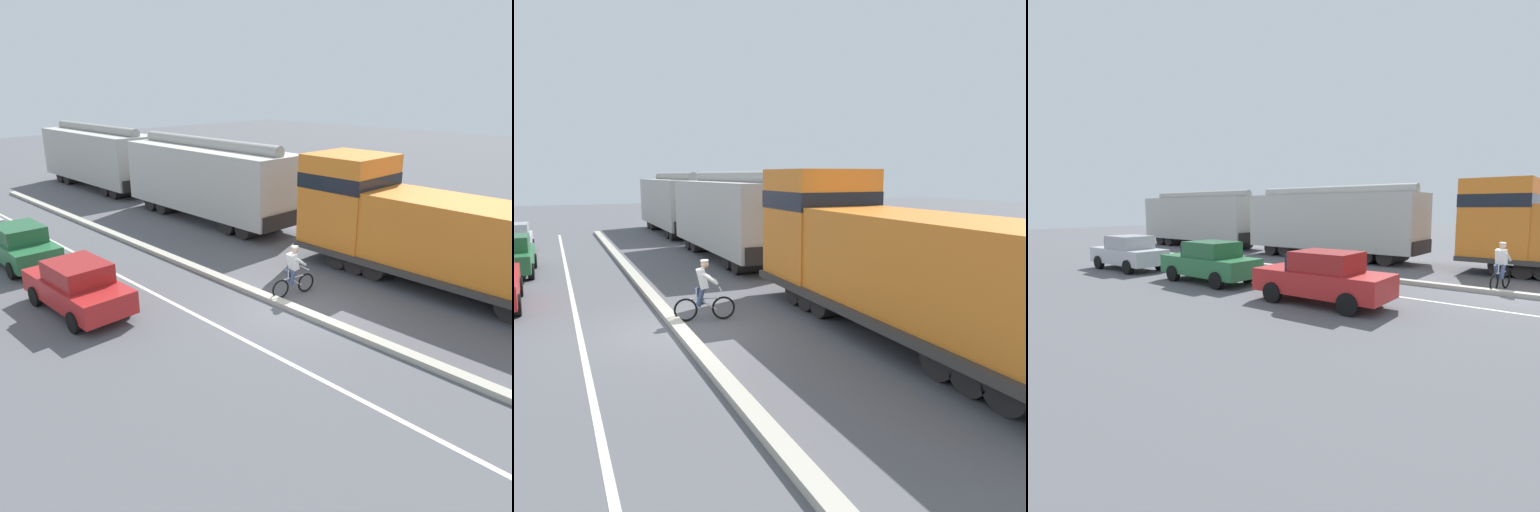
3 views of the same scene
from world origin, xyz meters
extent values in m
plane|color=#56565B|center=(0.00, 0.00, 0.00)|extent=(120.00, 120.00, 0.00)
cube|color=#B2AD9E|center=(0.00, 6.00, 0.08)|extent=(0.36, 36.00, 0.16)
cube|color=silver|center=(-2.40, 6.00, 0.00)|extent=(0.14, 36.00, 0.01)
cube|color=orange|center=(5.07, -3.30, 1.90)|extent=(2.70, 9.86, 2.40)
cube|color=orange|center=(5.07, 1.70, 2.45)|extent=(2.80, 2.80, 3.50)
cube|color=black|center=(5.07, 1.70, 3.24)|extent=(2.83, 2.83, 0.56)
cube|color=#383533|center=(5.07, -2.70, 0.70)|extent=(3.10, 11.60, 0.20)
cylinder|color=#4C4947|center=(5.07, -2.70, 0.55)|extent=(1.10, 3.00, 1.10)
cylinder|color=black|center=(5.07, 1.29, 0.50)|extent=(2.40, 1.00, 1.00)
cylinder|color=black|center=(5.07, 0.49, 0.50)|extent=(2.40, 1.00, 1.00)
cylinder|color=black|center=(5.07, -0.31, 0.50)|extent=(2.40, 1.00, 1.00)
cube|color=#BBB8B1|center=(5.07, 10.30, 2.15)|extent=(2.90, 10.40, 3.10)
cylinder|color=#9F9C96|center=(5.07, 10.30, 3.88)|extent=(0.60, 9.88, 0.60)
cube|color=black|center=(5.07, 15.55, 0.95)|extent=(2.61, 0.10, 0.70)
cube|color=black|center=(5.07, 5.05, 0.95)|extent=(2.61, 0.10, 0.70)
cylinder|color=black|center=(5.07, 14.07, 0.45)|extent=(2.46, 0.90, 0.90)
cylinder|color=black|center=(5.07, 12.97, 0.45)|extent=(2.46, 0.90, 0.90)
cylinder|color=black|center=(5.07, 7.63, 0.45)|extent=(2.46, 0.90, 0.90)
cylinder|color=black|center=(5.07, 6.53, 0.45)|extent=(2.46, 0.90, 0.90)
cube|color=#B1AFA7|center=(5.07, 21.90, 2.15)|extent=(2.90, 10.40, 3.10)
cylinder|color=gray|center=(5.07, 21.90, 3.88)|extent=(0.60, 9.88, 0.60)
cube|color=black|center=(5.07, 27.15, 0.95)|extent=(2.61, 0.10, 0.70)
cube|color=black|center=(5.07, 16.65, 0.95)|extent=(2.61, 0.10, 0.70)
cylinder|color=black|center=(5.07, 25.67, 0.45)|extent=(2.46, 0.90, 0.90)
cylinder|color=black|center=(5.07, 24.57, 0.45)|extent=(2.46, 0.90, 0.90)
cylinder|color=black|center=(5.07, 19.23, 0.45)|extent=(2.46, 0.90, 0.90)
cylinder|color=black|center=(5.07, 18.13, 0.45)|extent=(2.46, 0.90, 0.90)
cube|color=red|center=(-4.77, 4.63, 0.67)|extent=(1.80, 4.24, 0.70)
cube|color=maroon|center=(-4.77, 4.48, 1.32)|extent=(1.54, 1.93, 0.60)
cube|color=#1E232D|center=(-4.79, 5.48, 1.27)|extent=(1.43, 0.15, 0.51)
cylinder|color=black|center=(-5.61, 5.91, 0.32)|extent=(0.23, 0.64, 0.64)
cylinder|color=black|center=(-3.99, 5.95, 0.32)|extent=(0.23, 0.64, 0.64)
cylinder|color=black|center=(-5.55, 3.31, 0.32)|extent=(0.23, 0.64, 0.64)
cylinder|color=black|center=(-3.93, 3.35, 0.32)|extent=(0.23, 0.64, 0.64)
cube|color=#286B3D|center=(-4.49, 10.09, 0.67)|extent=(1.77, 4.23, 0.70)
cube|color=#225B34|center=(-4.49, 9.94, 1.32)|extent=(1.53, 1.92, 0.60)
cube|color=#1E232D|center=(-4.47, 10.94, 1.27)|extent=(1.43, 0.14, 0.51)
cylinder|color=black|center=(-3.66, 11.38, 0.32)|extent=(0.23, 0.64, 0.64)
cylinder|color=black|center=(-5.32, 8.80, 0.32)|extent=(0.23, 0.64, 0.64)
cylinder|color=black|center=(-3.70, 8.78, 0.32)|extent=(0.23, 0.64, 0.64)
cylinder|color=black|center=(-3.89, 14.35, 0.32)|extent=(0.23, 0.64, 0.64)
torus|color=black|center=(1.41, 0.65, 0.33)|extent=(0.66, 0.19, 0.66)
torus|color=black|center=(0.38, 0.85, 0.33)|extent=(0.66, 0.19, 0.66)
cylinder|color=silver|center=(0.89, 0.75, 0.63)|extent=(0.78, 0.20, 0.05)
cylinder|color=silver|center=(0.99, 0.73, 0.45)|extent=(0.48, 0.14, 0.36)
cylinder|color=silver|center=(0.68, 0.79, 0.78)|extent=(0.04, 0.04, 0.30)
cylinder|color=silver|center=(1.33, 0.66, 0.88)|extent=(0.13, 0.48, 0.04)
cylinder|color=#38476B|center=(0.79, 0.87, 0.68)|extent=(0.32, 0.20, 0.52)
cylinder|color=#38476B|center=(0.75, 0.68, 0.68)|extent=(0.29, 0.19, 0.52)
cube|color=white|center=(0.84, 0.76, 1.20)|extent=(0.39, 0.40, 0.57)
sphere|color=tan|center=(0.91, 0.75, 1.59)|extent=(0.22, 0.22, 0.22)
cylinder|color=white|center=(0.91, 0.75, 1.69)|extent=(0.22, 0.22, 0.05)
cylinder|color=white|center=(1.07, 0.88, 1.20)|extent=(0.47, 0.18, 0.36)
cylinder|color=white|center=(1.01, 0.57, 1.20)|extent=(0.47, 0.18, 0.36)
camera|label=1|loc=(-10.70, -9.40, 6.74)|focal=35.00mm
camera|label=2|loc=(-2.89, -12.32, 4.03)|focal=35.00mm
camera|label=3|loc=(-14.90, -1.90, 2.90)|focal=28.00mm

